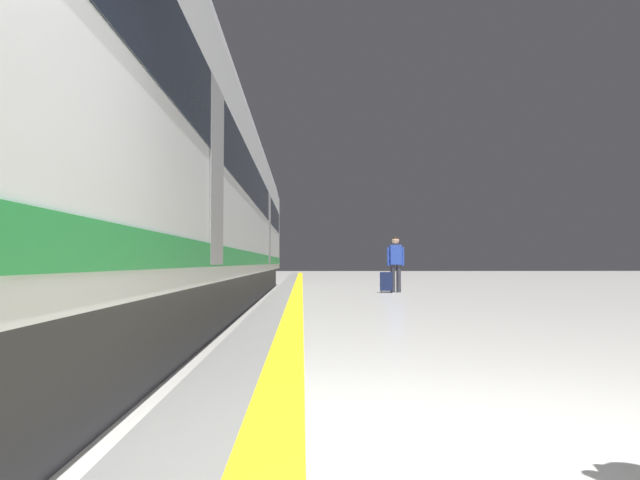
# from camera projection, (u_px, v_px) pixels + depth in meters

# --- Properties ---
(safety_line_strip) EXTENTS (0.36, 80.00, 0.01)m
(safety_line_strip) POSITION_uv_depth(u_px,v_px,m) (295.00, 306.00, 12.00)
(safety_line_strip) COLOR yellow
(safety_line_strip) RESTS_ON ground
(tactile_edge_band) EXTENTS (0.76, 80.00, 0.01)m
(tactile_edge_band) POSITION_uv_depth(u_px,v_px,m) (276.00, 306.00, 11.99)
(tactile_edge_band) COLOR slate
(tactile_edge_band) RESTS_ON ground
(high_speed_train) EXTENTS (2.94, 29.33, 4.97)m
(high_speed_train) POSITION_uv_depth(u_px,v_px,m) (176.00, 180.00, 10.74)
(high_speed_train) COLOR #38383D
(high_speed_train) RESTS_ON ground
(passenger_near) EXTENTS (0.54, 0.23, 1.74)m
(passenger_near) POSITION_uv_depth(u_px,v_px,m) (396.00, 260.00, 17.51)
(passenger_near) COLOR #383842
(passenger_near) RESTS_ON ground
(suitcase_near) EXTENTS (0.41, 0.30, 0.63)m
(suitcase_near) POSITION_uv_depth(u_px,v_px,m) (386.00, 281.00, 17.31)
(suitcase_near) COLOR #19234C
(suitcase_near) RESTS_ON ground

